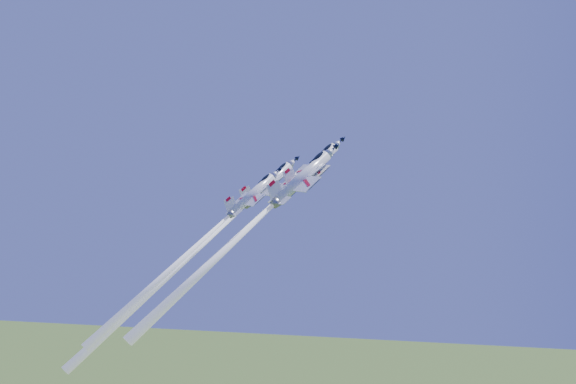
% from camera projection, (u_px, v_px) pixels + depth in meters
% --- Properties ---
extents(jet_lead, '(32.91, 29.26, 40.39)m').
position_uv_depth(jet_lead, '(251.00, 225.00, 120.15)').
color(jet_lead, silver).
extents(jet_left, '(34.51, 30.72, 42.70)m').
position_uv_depth(jet_left, '(198.00, 249.00, 123.29)').
color(jet_left, silver).
extents(jet_right, '(31.14, 27.62, 37.62)m').
position_uv_depth(jet_right, '(247.00, 229.00, 115.99)').
color(jet_right, silver).
extents(jet_slot, '(27.48, 24.43, 33.69)m').
position_uv_depth(jet_slot, '(196.00, 246.00, 115.17)').
color(jet_slot, silver).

